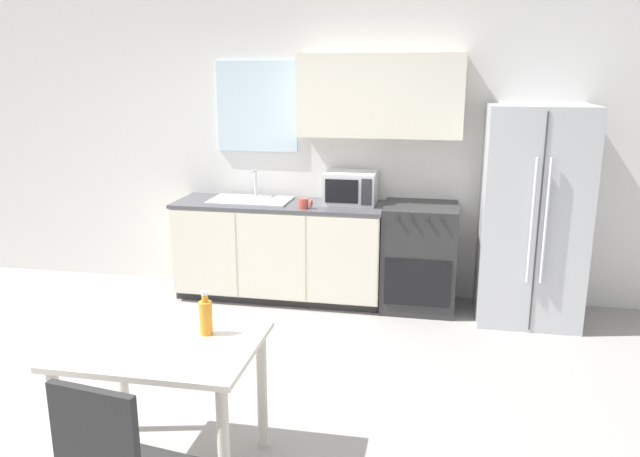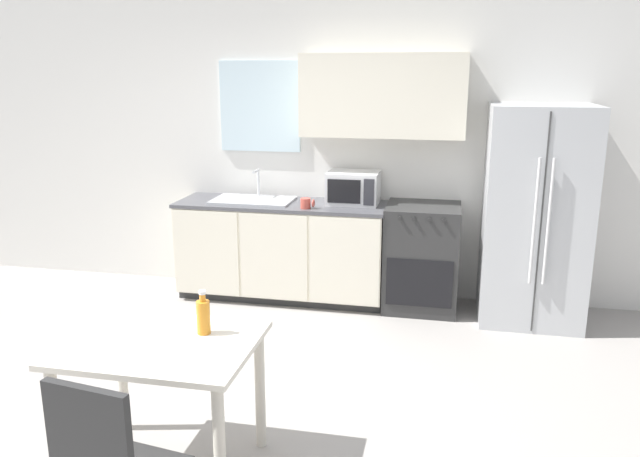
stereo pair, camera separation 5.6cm
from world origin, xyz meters
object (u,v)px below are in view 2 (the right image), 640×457
Objects in this scene: microwave at (353,188)px; coffee_mug at (306,203)px; refrigerator at (535,215)px; dining_table at (162,364)px; oven_range at (422,257)px; drink_bottle at (203,316)px.

microwave is 0.46m from coffee_mug.
refrigerator is 3.99× the size of microwave.
refrigerator is at bearing 50.88° from dining_table.
microwave reaches higher than oven_range.
coffee_mug is at bearing 85.45° from dining_table.
coffee_mug is at bearing -175.87° from refrigerator.
microwave is at bearing 81.66° from drink_bottle.
microwave reaches higher than drink_bottle.
refrigerator reaches higher than coffee_mug.
dining_table is at bearing -101.59° from microwave.
refrigerator reaches higher than microwave.
dining_table is at bearing -142.61° from drink_bottle.
coffee_mug is 0.13× the size of dining_table.
drink_bottle reaches higher than oven_range.
coffee_mug is at bearing -142.26° from microwave.
refrigerator is 1.53m from microwave.
dining_table is (-2.07, -2.54, -0.28)m from refrigerator.
drink_bottle is (-0.37, -2.55, -0.21)m from microwave.
dining_table is at bearing -129.12° from refrigerator.
microwave is 1.92× the size of drink_bottle.
drink_bottle is at bearing -128.15° from refrigerator.
refrigerator is 1.88m from coffee_mug.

